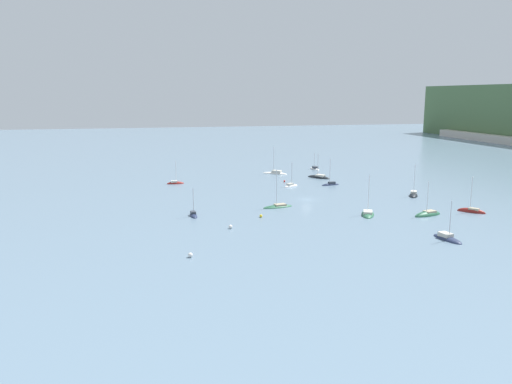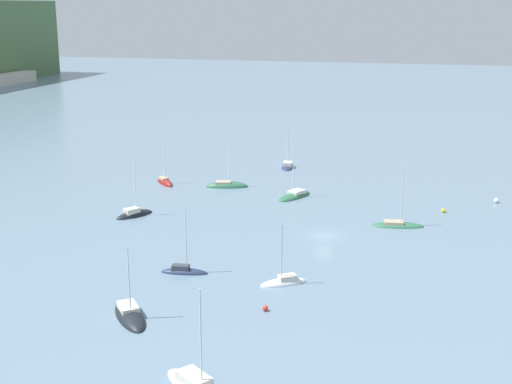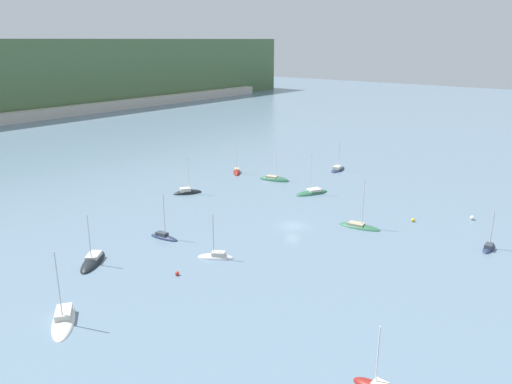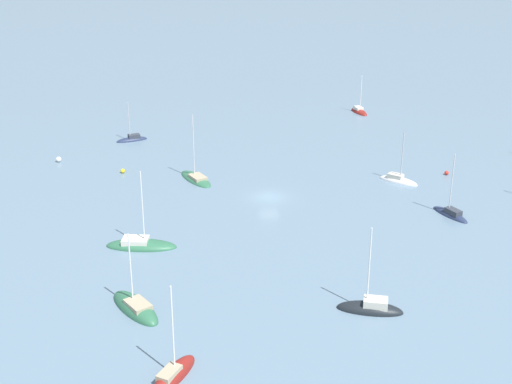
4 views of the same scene
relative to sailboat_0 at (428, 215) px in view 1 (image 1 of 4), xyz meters
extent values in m
plane|color=slate|center=(-22.39, -20.86, -0.06)|extent=(600.00, 600.00, 0.00)
ellipsoid|color=#2D6647|center=(0.01, -0.03, -0.06)|extent=(4.37, 7.81, 1.98)
cube|color=tan|center=(-0.15, 0.54, 0.72)|extent=(2.38, 3.04, 0.47)
cylinder|color=silver|center=(0.11, -0.39, 4.05)|extent=(0.14, 0.14, 7.13)
ellipsoid|color=#232D4C|center=(-11.10, -51.17, -0.06)|extent=(5.13, 1.77, 1.15)
cube|color=#333842|center=(-11.50, -51.19, 0.59)|extent=(1.87, 1.16, 0.67)
cylinder|color=#B2B2B7|center=(-10.85, -51.16, 3.27)|extent=(0.14, 0.14, 6.02)
ellipsoid|color=#2D6647|center=(-3.60, -12.81, -0.06)|extent=(8.34, 5.85, 1.54)
cube|color=silver|center=(-3.02, -13.08, 0.67)|extent=(3.40, 2.96, 0.60)
cylinder|color=silver|center=(-3.96, -12.64, 4.61)|extent=(0.14, 0.14, 8.49)
ellipsoid|color=#232D4C|center=(17.95, -7.00, -0.06)|extent=(7.22, 3.38, 1.29)
cube|color=beige|center=(17.40, -7.08, 0.71)|extent=(2.72, 2.02, 0.82)
cylinder|color=silver|center=(18.29, -6.94, 3.85)|extent=(0.14, 0.14, 7.11)
ellipsoid|color=white|center=(-71.93, -1.15, -0.06)|extent=(6.22, 2.96, 1.34)
cube|color=#333842|center=(-71.46, -1.07, 0.71)|extent=(2.35, 1.74, 0.79)
cylinder|color=silver|center=(-72.22, -1.19, 3.15)|extent=(0.14, 0.14, 5.68)
ellipsoid|color=white|center=(-65.54, -17.71, -0.06)|extent=(7.37, 8.66, 1.14)
cube|color=beige|center=(-65.11, -17.14, 0.70)|extent=(3.36, 3.64, 0.89)
cylinder|color=silver|center=(-65.80, -18.07, 4.71)|extent=(0.14, 0.14, 8.91)
ellipsoid|color=#232D4C|center=(-40.69, -7.23, -0.06)|extent=(2.31, 5.85, 1.15)
cube|color=#333842|center=(-40.75, -6.78, 0.59)|extent=(1.35, 2.18, 0.67)
cylinder|color=silver|center=(-40.65, -7.51, 4.02)|extent=(0.14, 0.14, 7.52)
ellipsoid|color=maroon|center=(-0.44, 11.41, -0.06)|extent=(5.73, 5.40, 1.93)
cube|color=tan|center=(-0.08, 11.74, 0.72)|extent=(2.44, 2.37, 0.51)
cylinder|color=silver|center=(-0.67, 11.20, 4.33)|extent=(0.14, 0.14, 7.72)
ellipsoid|color=maroon|center=(-53.43, -52.20, -0.06)|extent=(1.96, 5.21, 1.35)
cube|color=silver|center=(-53.45, -52.61, 0.61)|extent=(1.31, 1.90, 0.59)
cylinder|color=silver|center=(-53.42, -51.94, 3.57)|extent=(0.14, 0.14, 6.53)
ellipsoid|color=silver|center=(-41.02, -19.41, -0.06)|extent=(4.48, 5.65, 1.35)
cube|color=beige|center=(-40.78, -19.78, 0.64)|extent=(2.11, 2.35, 0.66)
cylinder|color=#B2B2B7|center=(-41.17, -19.17, 3.68)|extent=(0.14, 0.14, 6.74)
ellipsoid|color=black|center=(-20.34, 8.34, -0.06)|extent=(6.41, 5.13, 1.64)
cube|color=beige|center=(-20.76, 8.60, 0.81)|extent=(2.70, 2.46, 0.83)
cylinder|color=silver|center=(-20.08, 8.17, 4.41)|extent=(0.14, 0.14, 8.03)
ellipsoid|color=#2D6647|center=(-15.44, -30.52, -0.06)|extent=(3.71, 7.85, 1.11)
cube|color=tan|center=(-15.55, -29.93, 0.47)|extent=(2.16, 2.97, 0.45)
cylinder|color=silver|center=(-15.38, -30.90, 4.68)|extent=(0.14, 0.14, 8.86)
ellipsoid|color=black|center=(-53.81, -6.16, -0.06)|extent=(7.93, 6.97, 1.75)
cube|color=beige|center=(-53.30, -5.77, 0.76)|extent=(3.39, 3.19, 0.68)
cylinder|color=silver|center=(-54.13, -6.41, 4.07)|extent=(0.14, 0.14, 7.30)
sphere|color=red|center=(-48.75, -19.18, 0.24)|extent=(0.60, 0.60, 0.60)
sphere|color=yellow|center=(-6.60, -36.82, 0.26)|extent=(0.64, 0.64, 0.64)
sphere|color=white|center=(17.52, -54.67, 0.34)|extent=(0.80, 0.80, 0.80)
sphere|color=white|center=(1.20, -45.00, 0.34)|extent=(0.79, 0.79, 0.79)
camera|label=1|loc=(96.95, -61.85, 26.42)|focal=35.00mm
camera|label=2|loc=(-115.37, -35.77, 30.97)|focal=50.00mm
camera|label=3|loc=(-91.84, -68.14, 32.04)|focal=35.00mm
camera|label=4|loc=(10.99, 57.92, 35.21)|focal=50.00mm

